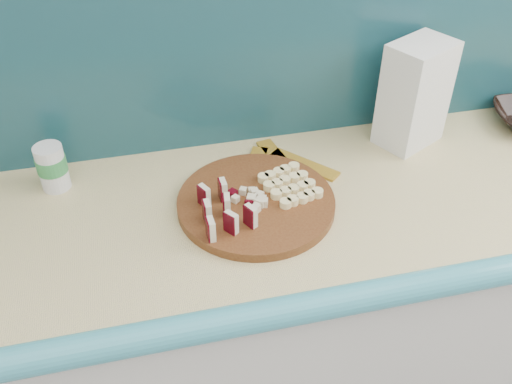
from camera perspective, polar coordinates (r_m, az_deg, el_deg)
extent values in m
cube|color=silver|center=(1.63, 0.19, -14.31)|extent=(2.20, 0.60, 0.88)
cube|color=#E6D687|center=(1.29, 0.23, -2.09)|extent=(2.20, 0.60, 0.03)
cube|color=teal|center=(1.09, 3.99, -12.15)|extent=(2.20, 0.06, 0.03)
cube|color=teal|center=(1.39, -2.60, 13.97)|extent=(2.20, 0.02, 0.50)
cylinder|color=#4E2410|center=(1.28, 0.00, -1.09)|extent=(0.43, 0.43, 0.02)
cube|color=beige|center=(1.16, -4.48, -3.71)|extent=(0.02, 0.03, 0.05)
cube|color=#40040E|center=(1.16, -4.84, -3.83)|extent=(0.01, 0.03, 0.05)
cube|color=beige|center=(1.21, -4.83, -1.97)|extent=(0.02, 0.03, 0.05)
cube|color=#40040E|center=(1.20, -5.18, -2.08)|extent=(0.01, 0.03, 0.05)
cube|color=beige|center=(1.25, -5.16, -0.35)|extent=(0.02, 0.03, 0.05)
cube|color=#40040E|center=(1.25, -5.50, -0.46)|extent=(0.01, 0.03, 0.05)
cube|color=beige|center=(1.18, -2.46, -3.04)|extent=(0.02, 0.03, 0.05)
cube|color=#40040E|center=(1.17, -2.82, -3.16)|extent=(0.01, 0.03, 0.05)
cube|color=beige|center=(1.22, -2.89, -1.35)|extent=(0.02, 0.03, 0.05)
cube|color=#40040E|center=(1.22, -3.23, -1.46)|extent=(0.01, 0.03, 0.05)
cube|color=beige|center=(1.26, -3.28, 0.24)|extent=(0.02, 0.03, 0.05)
cube|color=#40040E|center=(1.26, -3.61, 0.13)|extent=(0.01, 0.03, 0.05)
cube|color=beige|center=(1.19, -0.50, -2.39)|extent=(0.02, 0.03, 0.05)
cube|color=#40040E|center=(1.19, -0.84, -2.50)|extent=(0.01, 0.03, 0.05)
cube|color=#F9EFC7|center=(1.26, -0.56, -0.57)|extent=(0.02, 0.02, 0.02)
cube|color=#F9EFC7|center=(1.27, -0.45, -0.35)|extent=(0.02, 0.02, 0.02)
cube|color=#40040E|center=(1.27, -0.60, -0.08)|extent=(0.02, 0.02, 0.02)
cube|color=#F9EFC7|center=(1.27, -0.92, -0.41)|extent=(0.02, 0.02, 0.02)
cube|color=#F9EFC7|center=(1.27, -1.25, -0.28)|extent=(0.02, 0.02, 0.02)
cube|color=#F9EFC7|center=(1.27, -1.73, -0.31)|extent=(0.02, 0.02, 0.02)
cube|color=#F9EFC7|center=(1.26, -1.35, -0.62)|extent=(0.02, 0.02, 0.02)
cube|color=#F9EFC7|center=(1.26, -1.65, -0.81)|extent=(0.02, 0.02, 0.02)
cube|color=#40040E|center=(1.25, -1.75, -1.13)|extent=(0.02, 0.02, 0.02)
cube|color=#F9EFC7|center=(1.25, -1.13, -1.00)|extent=(0.02, 0.02, 0.02)
cube|color=#F9EFC7|center=(1.24, -0.92, -1.24)|extent=(0.02, 0.02, 0.02)
cube|color=#F9EFC7|center=(1.25, -0.74, -0.87)|extent=(0.02, 0.02, 0.02)
cube|color=#F9EFC7|center=(1.25, -0.40, -0.97)|extent=(0.02, 0.02, 0.02)
cube|color=#F9EFC7|center=(1.25, 0.05, -0.89)|extent=(0.02, 0.02, 0.02)
cube|color=#40040E|center=(1.26, -0.44, -0.66)|extent=(0.02, 0.02, 0.02)
cylinder|color=#FEE89B|center=(1.25, 2.92, -1.21)|extent=(0.03, 0.03, 0.02)
cylinder|color=#FEE89B|center=(1.26, 3.77, -0.93)|extent=(0.03, 0.03, 0.02)
cylinder|color=#FEE89B|center=(1.26, 4.60, -0.65)|extent=(0.03, 0.03, 0.02)
cylinder|color=#FEE89B|center=(1.27, 5.42, -0.37)|extent=(0.03, 0.03, 0.02)
cylinder|color=#FEE89B|center=(1.28, 6.23, -0.10)|extent=(0.03, 0.03, 0.02)
cylinder|color=#FEE89B|center=(1.27, 2.14, -0.30)|extent=(0.03, 0.03, 0.02)
cylinder|color=#FEE89B|center=(1.28, 2.97, -0.03)|extent=(0.03, 0.03, 0.02)
cylinder|color=#FEE89B|center=(1.29, 3.80, 0.24)|extent=(0.03, 0.03, 0.02)
cylinder|color=#FEE89B|center=(1.30, 4.61, 0.51)|extent=(0.03, 0.03, 0.02)
cylinder|color=#FEE89B|center=(1.31, 5.41, 0.77)|extent=(0.03, 0.03, 0.02)
cylinder|color=#FEE89B|center=(1.30, 1.39, 0.58)|extent=(0.03, 0.03, 0.02)
cylinder|color=#FEE89B|center=(1.30, 2.21, 0.84)|extent=(0.03, 0.03, 0.02)
cylinder|color=#FEE89B|center=(1.31, 3.02, 1.10)|extent=(0.03, 0.03, 0.02)
cylinder|color=#FEE89B|center=(1.32, 3.83, 1.35)|extent=(0.03, 0.03, 0.02)
cylinder|color=#FEE89B|center=(1.33, 4.62, 1.61)|extent=(0.03, 0.03, 0.02)
cylinder|color=#FEE89B|center=(1.32, 0.66, 1.42)|extent=(0.03, 0.03, 0.02)
cylinder|color=#FEE89B|center=(1.33, 1.47, 1.68)|extent=(0.03, 0.03, 0.02)
cylinder|color=#FEE89B|center=(1.34, 2.28, 1.92)|extent=(0.03, 0.03, 0.02)
cylinder|color=#FEE89B|center=(1.34, 3.07, 2.17)|extent=(0.03, 0.03, 0.02)
cylinder|color=#FEE89B|center=(1.35, 3.85, 2.41)|extent=(0.03, 0.03, 0.02)
cube|color=white|center=(1.49, 15.59, 9.39)|extent=(0.19, 0.17, 0.27)
cylinder|color=white|center=(1.39, -19.71, 2.33)|extent=(0.07, 0.07, 0.11)
cylinder|color=#338D47|center=(1.38, -19.79, 2.64)|extent=(0.07, 0.07, 0.04)
cube|color=gold|center=(1.39, -0.21, 2.35)|extent=(0.11, 0.18, 0.01)
cube|color=gold|center=(1.43, 2.26, 3.25)|extent=(0.07, 0.19, 0.01)
cube|color=gold|center=(1.41, 4.86, 2.77)|extent=(0.15, 0.16, 0.01)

